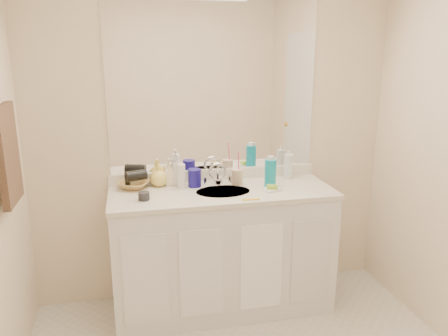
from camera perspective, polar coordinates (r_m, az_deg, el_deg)
wall_back at (r=3.15m, az=-1.29°, el=4.12°), size 2.60×0.02×2.40m
vanity_cabinet at (r=3.14m, az=-0.20°, el=-10.86°), size 1.50×0.55×0.85m
countertop at (r=2.98m, az=-0.21°, el=-3.20°), size 1.52×0.57×0.03m
backsplash at (r=3.20m, az=-1.21°, el=-0.86°), size 1.52×0.03×0.08m
sink_basin at (r=2.96m, az=-0.13°, el=-3.27°), size 0.37×0.37×0.02m
faucet at (r=3.10m, az=-0.85°, el=-1.08°), size 0.02×0.02×0.11m
mirror at (r=3.10m, az=-1.31°, el=10.65°), size 1.48×0.01×1.20m
blue_mug at (r=3.04m, az=-3.86°, el=-1.29°), size 0.12×0.12×0.13m
tan_cup at (r=3.09m, az=1.73°, el=-1.17°), size 0.10×0.10×0.11m
toothbrush at (r=3.07m, az=1.92°, el=0.56°), size 0.02×0.03×0.18m
mouthwash_bottle at (r=3.05m, az=6.07°, el=-0.66°), size 0.08×0.08×0.19m
clear_pump_bottle at (r=3.27m, az=8.36°, el=0.22°), size 0.08×0.08×0.18m
soap_dish at (r=2.98m, az=6.27°, el=-2.81°), size 0.13×0.12×0.01m
green_soap at (r=2.98m, az=6.28°, el=-2.49°), size 0.08×0.07×0.03m
orange_comb at (r=2.79m, az=3.55°, el=-4.12°), size 0.11×0.03×0.00m
dark_jar at (r=2.82m, az=-10.42°, el=-3.63°), size 0.09×0.09×0.05m
extra_white_bottle at (r=3.00m, az=-5.58°, el=-1.11°), size 0.06×0.06×0.17m
soap_bottle_white at (r=3.07m, az=-6.01°, el=-0.26°), size 0.10×0.10×0.22m
soap_bottle_cream at (r=3.10m, az=-6.99°, el=-0.73°), size 0.08×0.08×0.16m
soap_bottle_yellow at (r=3.08m, az=-8.52°, el=-0.91°), size 0.13×0.13×0.16m
wicker_basket at (r=3.07m, az=-11.72°, el=-2.15°), size 0.27×0.27×0.05m
hair_dryer at (r=3.05m, az=-11.41°, el=-0.97°), size 0.16×0.12×0.07m
hand_towel at (r=2.65m, az=-26.37°, el=1.59°), size 0.04×0.32×0.55m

